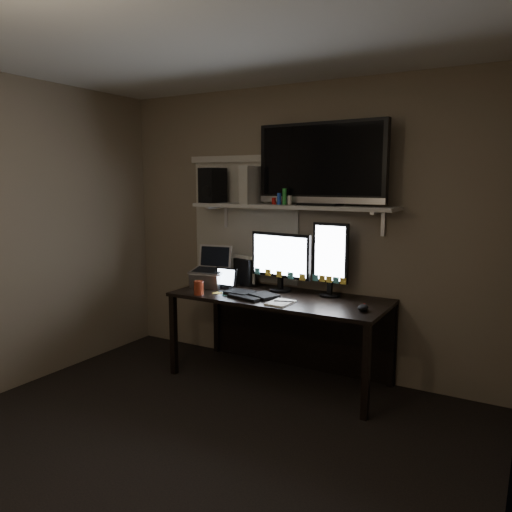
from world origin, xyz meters
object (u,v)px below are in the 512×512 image
Objects in this scene: monitor_landscape at (280,261)px; speaker at (213,185)px; desk at (286,313)px; keyboard at (252,294)px; monitor_portrait at (330,259)px; cup at (199,288)px; tv at (321,164)px; tablet at (226,278)px; laptop at (209,267)px; game_console at (251,185)px; mouse at (363,308)px.

speaker is at bearing -173.28° from monitor_landscape.
desk is 3.83× the size of keyboard.
cup is at bearing -149.54° from monitor_portrait.
keyboard is at bearing -140.77° from tv.
tablet is at bearing -164.88° from monitor_portrait.
laptop is at bearing -172.10° from desk.
tablet is 0.21m from laptop.
tv is 0.66m from game_console.
monitor_landscape is at bearing 145.68° from desk.
speaker is at bearing -178.10° from game_console.
laptop is 1.10× the size of game_console.
desk is 1.34m from speaker.
cup is at bearing -61.77° from speaker.
mouse reaches higher than keyboard.
laptop reaches higher than keyboard.
tablet is at bearing 76.42° from cup.
speaker is (-0.18, 0.48, 0.85)m from cup.
speaker is (-1.16, -0.01, 0.60)m from monitor_portrait.
cup is (-0.53, -0.47, -0.20)m from monitor_landscape.
desk is 5.51× the size of game_console.
game_console is (-0.18, 0.31, 0.90)m from keyboard.
laptop is 1.36m from tv.
keyboard is 1.49× the size of speaker.
monitor_portrait is at bearing 8.61° from speaker.
monitor_landscape is 5.00× the size of cup.
tablet is 0.61× the size of laptop.
desk is 0.61m from tablet.
monitor_landscape is 1.88× the size of speaker.
cup is 1.44m from tv.
keyboard is at bearing -130.69° from desk.
monitor_portrait is (0.45, 0.03, 0.05)m from monitor_landscape.
laptop is 1.14× the size of speaker.
cup is (-1.36, -0.19, 0.04)m from mouse.
tv is (0.87, 0.51, 1.03)m from cup.
laptop is at bearing 110.65° from cup.
cup is at bearing -142.56° from keyboard.
keyboard is (-0.20, -0.24, 0.19)m from desk.
monitor_landscape is 0.91m from mouse.
tv is at bearing 16.12° from tablet.
speaker reaches higher than monitor_landscape.
speaker is at bearing 148.13° from tablet.
tv is 1.07m from speaker.
keyboard is 1.21m from tv.
desk is at bearing -156.26° from tv.
speaker is (-0.79, 0.07, 1.08)m from desk.
tablet is at bearing -169.04° from desk.
tv is at bearing 1.18° from laptop.
laptop is at bearing 168.31° from mouse.
tablet reaches higher than desk.
monitor_landscape reaches higher than laptop.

